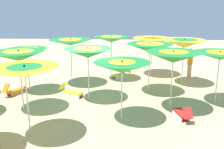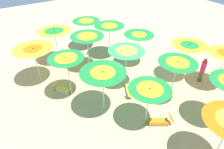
# 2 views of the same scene
# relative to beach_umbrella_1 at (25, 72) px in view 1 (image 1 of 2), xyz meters

# --- Properties ---
(ground) EXTENTS (40.73, 40.73, 0.04)m
(ground) POSITION_rel_beach_umbrella_1_xyz_m (-3.42, 1.45, -2.19)
(ground) COLOR #D1B57F
(beach_umbrella_1) EXTENTS (2.05, 2.05, 2.39)m
(beach_umbrella_1) POSITION_rel_beach_umbrella_1_xyz_m (0.00, 0.00, 0.00)
(beach_umbrella_1) COLOR silver
(beach_umbrella_1) RESTS_ON ground
(beach_umbrella_2) EXTENTS (2.01, 2.01, 2.26)m
(beach_umbrella_2) POSITION_rel_beach_umbrella_1_xyz_m (-1.40, 2.93, -0.17)
(beach_umbrella_2) COLOR silver
(beach_umbrella_2) RESTS_ON ground
(beach_umbrella_3) EXTENTS (2.13, 2.13, 2.44)m
(beach_umbrella_3) POSITION_rel_beach_umbrella_1_xyz_m (-2.48, 4.90, -0.00)
(beach_umbrella_3) COLOR silver
(beach_umbrella_3) RESTS_ON ground
(beach_umbrella_4) EXTENTS (2.11, 2.11, 2.30)m
(beach_umbrella_4) POSITION_rel_beach_umbrella_1_xyz_m (-3.26, 6.96, -0.09)
(beach_umbrella_4) COLOR silver
(beach_umbrella_4) RESTS_ON ground
(beach_umbrella_6) EXTENTS (1.98, 1.98, 2.47)m
(beach_umbrella_6) POSITION_rel_beach_umbrella_1_xyz_m (-2.14, -1.05, 0.05)
(beach_umbrella_6) COLOR silver
(beach_umbrella_6) RESTS_ON ground
(beach_umbrella_7) EXTENTS (2.07, 2.07, 2.38)m
(beach_umbrella_7) POSITION_rel_beach_umbrella_1_xyz_m (-3.49, 1.44, -0.06)
(beach_umbrella_7) COLOR silver
(beach_umbrella_7) RESTS_ON ground
(beach_umbrella_8) EXTENTS (2.15, 2.15, 2.44)m
(beach_umbrella_8) POSITION_rel_beach_umbrella_1_xyz_m (-4.56, 4.19, 0.02)
(beach_umbrella_8) COLOR silver
(beach_umbrella_8) RESTS_ON ground
(beach_umbrella_9) EXTENTS (2.13, 2.13, 2.45)m
(beach_umbrella_9) POSITION_rel_beach_umbrella_1_xyz_m (-6.03, 6.10, 0.00)
(beach_umbrella_9) COLOR silver
(beach_umbrella_9) RESTS_ON ground
(beach_umbrella_11) EXTENTS (1.93, 1.93, 2.18)m
(beach_umbrella_11) POSITION_rel_beach_umbrella_1_xyz_m (-4.43, -1.63, -0.24)
(beach_umbrella_11) COLOR silver
(beach_umbrella_11) RESTS_ON ground
(beach_umbrella_12) EXTENTS (2.21, 2.21, 2.46)m
(beach_umbrella_12) POSITION_rel_beach_umbrella_1_xyz_m (-5.72, 0.22, 0.07)
(beach_umbrella_12) COLOR silver
(beach_umbrella_12) RESTS_ON ground
(beach_umbrella_13) EXTENTS (1.90, 1.90, 2.50)m
(beach_umbrella_13) POSITION_rel_beach_umbrella_1_xyz_m (-6.70, 2.28, 0.11)
(beach_umbrella_13) COLOR silver
(beach_umbrella_13) RESTS_ON ground
(beach_umbrella_14) EXTENTS (2.29, 2.29, 2.30)m
(beach_umbrella_14) POSITION_rel_beach_umbrella_1_xyz_m (-7.82, 4.63, -0.12)
(beach_umbrella_14) COLOR silver
(beach_umbrella_14) RESTS_ON ground
(lounger_0) EXTENTS (1.20, 0.92, 0.66)m
(lounger_0) POSITION_rel_beach_umbrella_1_xyz_m (-3.92, -2.12, -1.97)
(lounger_0) COLOR olive
(lounger_0) RESTS_ON ground
(lounger_1) EXTENTS (0.98, 1.12, 0.61)m
(lounger_1) POSITION_rel_beach_umbrella_1_xyz_m (-7.05, 2.84, -1.97)
(lounger_1) COLOR silver
(lounger_1) RESTS_ON ground
(lounger_2) EXTENTS (1.14, 0.56, 0.59)m
(lounger_2) POSITION_rel_beach_umbrella_1_xyz_m (-1.60, 5.20, -1.97)
(lounger_2) COLOR silver
(lounger_2) RESTS_ON ground
(lounger_3) EXTENTS (0.86, 1.22, 0.61)m
(lounger_3) POSITION_rel_beach_umbrella_1_xyz_m (-3.82, 0.57, -1.98)
(lounger_3) COLOR silver
(lounger_3) RESTS_ON ground
(beachgoer_1) EXTENTS (0.30, 0.30, 1.76)m
(beachgoer_1) POSITION_rel_beach_umbrella_1_xyz_m (-7.14, 6.76, -1.25)
(beachgoer_1) COLOR #D8A87F
(beachgoer_1) RESTS_ON ground
(beach_ball) EXTENTS (0.33, 0.33, 0.33)m
(beach_ball) POSITION_rel_beach_umbrella_1_xyz_m (-7.48, -4.26, -2.01)
(beach_ball) COLOR red
(beach_ball) RESTS_ON ground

